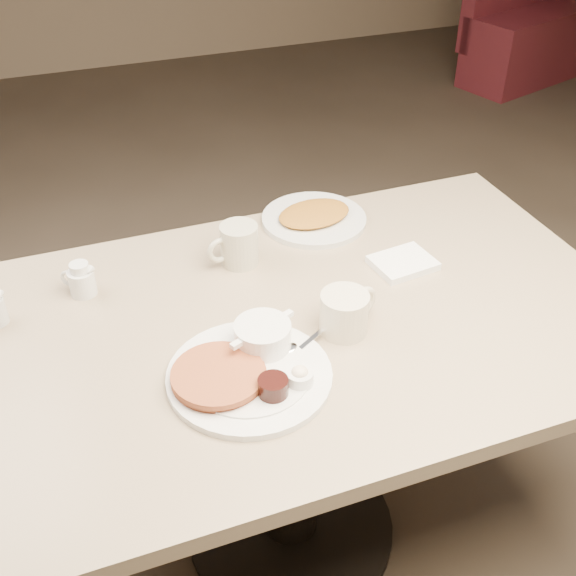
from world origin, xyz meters
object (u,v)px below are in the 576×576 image
object	(u,v)px
diner_table	(291,377)
coffee_mug_far	(238,245)
coffee_mug_near	(346,312)
main_plate	(248,366)
booth_back_right	(543,16)
creamer_right	(81,280)
hash_plate	(314,217)

from	to	relation	value
diner_table	coffee_mug_far	world-z (taller)	coffee_mug_far
diner_table	coffee_mug_near	bearing A→B (deg)	-36.36
main_plate	booth_back_right	distance (m)	4.11
creamer_right	booth_back_right	bearing A→B (deg)	38.11
booth_back_right	creamer_right	bearing A→B (deg)	-141.89
diner_table	hash_plate	bearing A→B (deg)	61.08
coffee_mug_near	creamer_right	xyz separation A→B (m)	(-0.50, 0.32, -0.01)
main_plate	coffee_mug_far	bearing A→B (deg)	75.56
coffee_mug_far	booth_back_right	world-z (taller)	booth_back_right
diner_table	creamer_right	bearing A→B (deg)	148.18
main_plate	coffee_mug_far	world-z (taller)	coffee_mug_far
coffee_mug_near	coffee_mug_far	xyz separation A→B (m)	(-0.14, 0.32, 0.00)
coffee_mug_far	hash_plate	distance (m)	0.27
main_plate	coffee_mug_near	world-z (taller)	coffee_mug_near
coffee_mug_far	hash_plate	world-z (taller)	coffee_mug_far
main_plate	coffee_mug_far	distance (m)	0.39
booth_back_right	main_plate	bearing A→B (deg)	-135.37
main_plate	booth_back_right	bearing A→B (deg)	44.63
coffee_mug_far	creamer_right	world-z (taller)	coffee_mug_far
main_plate	hash_plate	xyz separation A→B (m)	(0.34, 0.49, -0.01)
main_plate	coffee_mug_near	distance (m)	0.24
diner_table	coffee_mug_far	size ratio (longest dim) A/B	11.10
coffee_mug_near	creamer_right	bearing A→B (deg)	147.28
main_plate	booth_back_right	size ratio (longest dim) A/B	0.29
coffee_mug_near	diner_table	bearing A→B (deg)	143.64
creamer_right	coffee_mug_near	bearing A→B (deg)	-32.72
creamer_right	main_plate	bearing A→B (deg)	-55.17
creamer_right	booth_back_right	size ratio (longest dim) A/B	0.05
coffee_mug_near	booth_back_right	world-z (taller)	booth_back_right
booth_back_right	hash_plate	bearing A→B (deg)	-137.20
booth_back_right	coffee_mug_far	bearing A→B (deg)	-138.42
coffee_mug_near	hash_plate	world-z (taller)	coffee_mug_near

